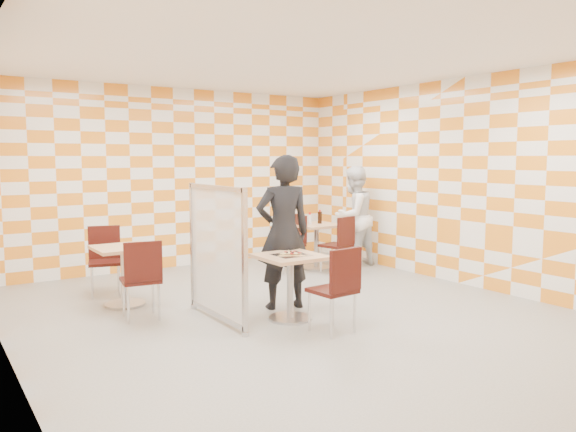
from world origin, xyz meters
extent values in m
plane|color=#979792|center=(0.00, 0.00, 0.00)|extent=(7.00, 7.00, 0.00)
plane|color=white|center=(0.00, 0.00, 3.00)|extent=(7.00, 7.00, 0.00)
plane|color=white|center=(0.00, 3.50, 1.50)|extent=(6.00, 0.00, 6.00)
plane|color=white|center=(-3.00, 0.00, 1.50)|extent=(0.00, 7.00, 7.00)
plane|color=white|center=(3.00, 0.00, 1.50)|extent=(0.00, 7.00, 7.00)
cube|color=tan|center=(-0.12, -0.18, 0.73)|extent=(0.70, 0.70, 0.04)
cylinder|color=#A5A5AA|center=(-0.12, -0.18, 0.37)|extent=(0.08, 0.08, 0.70)
cylinder|color=#A5A5AA|center=(-0.12, -0.18, 0.01)|extent=(0.50, 0.50, 0.03)
cube|color=tan|center=(1.89, 2.04, 0.73)|extent=(0.70, 0.70, 0.04)
cylinder|color=#A5A5AA|center=(1.89, 2.04, 0.37)|extent=(0.08, 0.08, 0.70)
cylinder|color=#A5A5AA|center=(1.89, 2.04, 0.01)|extent=(0.50, 0.50, 0.03)
cube|color=tan|center=(-1.51, 1.48, 0.73)|extent=(0.70, 0.70, 0.04)
cylinder|color=#A5A5AA|center=(-1.51, 1.48, 0.37)|extent=(0.08, 0.08, 0.70)
cylinder|color=#A5A5AA|center=(-1.51, 1.48, 0.01)|extent=(0.50, 0.50, 0.03)
cube|color=#350E0A|center=(-0.01, -0.81, 0.45)|extent=(0.45, 0.45, 0.04)
cube|color=#350E0A|center=(0.01, -1.01, 0.70)|extent=(0.42, 0.07, 0.45)
cylinder|color=silver|center=(0.15, -0.63, 0.21)|extent=(0.03, 0.03, 0.43)
cylinder|color=silver|center=(-0.19, -0.66, 0.21)|extent=(0.03, 0.03, 0.43)
cylinder|color=silver|center=(0.18, -0.97, 0.21)|extent=(0.03, 0.03, 0.43)
cylinder|color=silver|center=(-0.16, -1.00, 0.21)|extent=(0.03, 0.03, 0.43)
cube|color=#350E0A|center=(1.92, 1.56, 0.45)|extent=(0.51, 0.51, 0.04)
cube|color=#350E0A|center=(1.97, 1.37, 0.70)|extent=(0.42, 0.14, 0.45)
cylinder|color=silver|center=(2.05, 1.77, 0.21)|extent=(0.03, 0.03, 0.43)
cylinder|color=silver|center=(1.72, 1.69, 0.21)|extent=(0.03, 0.03, 0.43)
cylinder|color=silver|center=(2.13, 1.44, 0.21)|extent=(0.03, 0.03, 0.43)
cylinder|color=silver|center=(1.80, 1.36, 0.21)|extent=(0.03, 0.03, 0.43)
cube|color=#350E0A|center=(1.37, 2.08, 0.45)|extent=(0.49, 0.49, 0.04)
cube|color=#350E0A|center=(1.56, 2.04, 0.70)|extent=(0.11, 0.42, 0.45)
cylinder|color=silver|center=(1.23, 2.27, 0.21)|extent=(0.03, 0.03, 0.43)
cylinder|color=silver|center=(1.17, 1.94, 0.21)|extent=(0.03, 0.03, 0.43)
cylinder|color=silver|center=(1.56, 2.21, 0.21)|extent=(0.03, 0.03, 0.43)
cylinder|color=silver|center=(1.50, 1.88, 0.21)|extent=(0.03, 0.03, 0.43)
cube|color=#350E0A|center=(-1.54, 0.80, 0.45)|extent=(0.48, 0.48, 0.04)
cube|color=#350E0A|center=(-1.57, 0.60, 0.70)|extent=(0.42, 0.10, 0.45)
cylinder|color=silver|center=(-1.34, 0.94, 0.21)|extent=(0.03, 0.03, 0.43)
cylinder|color=silver|center=(-1.68, 1.00, 0.21)|extent=(0.03, 0.03, 0.43)
cylinder|color=silver|center=(-1.39, 0.61, 0.21)|extent=(0.03, 0.03, 0.43)
cylinder|color=silver|center=(-1.73, 0.66, 0.21)|extent=(0.03, 0.03, 0.43)
cube|color=#350E0A|center=(-1.57, 2.12, 0.45)|extent=(0.51, 0.51, 0.04)
cube|color=#350E0A|center=(-1.52, 2.32, 0.70)|extent=(0.42, 0.15, 0.45)
cylinder|color=silver|center=(-1.78, 2.00, 0.21)|extent=(0.03, 0.03, 0.43)
cylinder|color=silver|center=(-1.45, 1.91, 0.21)|extent=(0.03, 0.03, 0.43)
cylinder|color=silver|center=(-1.69, 2.33, 0.21)|extent=(0.03, 0.03, 0.43)
cylinder|color=silver|center=(-1.36, 2.24, 0.21)|extent=(0.03, 0.03, 0.43)
cube|color=white|center=(-0.85, 0.22, 0.80)|extent=(0.02, 1.30, 1.40)
cube|color=#B2B2B7|center=(-0.85, 0.22, 1.52)|extent=(0.05, 1.30, 0.05)
cube|color=#B2B2B7|center=(-0.85, 0.22, 0.08)|extent=(0.05, 1.30, 0.05)
cube|color=#B2B2B7|center=(-0.85, -0.43, 0.80)|extent=(0.05, 0.05, 1.50)
cylinder|color=#B2B2B7|center=(-0.85, -0.43, 0.03)|extent=(0.08, 0.08, 0.05)
cube|color=#B2B2B7|center=(-0.85, 0.87, 0.80)|extent=(0.05, 0.05, 1.50)
cylinder|color=#B2B2B7|center=(-0.85, 0.87, 0.03)|extent=(0.08, 0.08, 0.05)
imported|color=black|center=(0.09, 0.29, 0.94)|extent=(0.78, 0.60, 1.88)
imported|color=white|center=(2.55, 1.88, 0.85)|extent=(0.92, 0.77, 1.70)
cube|color=silver|center=(-0.12, -0.20, 0.75)|extent=(0.38, 0.34, 0.01)
cone|color=tan|center=(-0.12, -0.20, 0.77)|extent=(0.40, 0.40, 0.02)
cone|color=#F2D88C|center=(-0.12, -0.18, 0.78)|extent=(0.33, 0.33, 0.01)
cylinder|color=maroon|center=(-0.18, -0.30, 0.79)|extent=(0.04, 0.04, 0.01)
cylinder|color=maroon|center=(-0.07, -0.29, 0.79)|extent=(0.04, 0.04, 0.01)
cylinder|color=maroon|center=(-0.12, -0.22, 0.79)|extent=(0.04, 0.04, 0.01)
cylinder|color=maroon|center=(-0.17, -0.17, 0.79)|extent=(0.04, 0.04, 0.01)
cylinder|color=maroon|center=(-0.06, -0.19, 0.79)|extent=(0.04, 0.04, 0.01)
torus|color=black|center=(-0.07, -0.23, 0.79)|extent=(0.03, 0.03, 0.01)
torus|color=black|center=(-0.14, -0.26, 0.79)|extent=(0.03, 0.03, 0.01)
torus|color=black|center=(-0.10, -0.16, 0.79)|extent=(0.03, 0.03, 0.01)
torus|color=black|center=(-0.19, -0.22, 0.79)|extent=(0.03, 0.03, 0.01)
cylinder|color=white|center=(1.79, 2.10, 0.83)|extent=(0.06, 0.06, 0.16)
cylinder|color=red|center=(1.79, 2.10, 0.93)|extent=(0.04, 0.04, 0.04)
cylinder|color=black|center=(1.98, 2.08, 0.85)|extent=(0.07, 0.07, 0.20)
cylinder|color=red|center=(1.98, 2.08, 0.96)|extent=(0.03, 0.03, 0.03)
camera|label=1|loc=(-3.61, -5.41, 1.86)|focal=35.00mm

